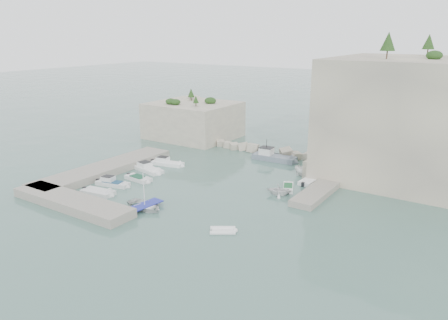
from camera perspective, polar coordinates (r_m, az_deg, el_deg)
The scene contains 22 objects.
ground at distance 58.17m, azimuth -3.28°, elevation -4.22°, with size 400.00×400.00×0.00m, color #4B7066.
cliff_east at distance 68.24m, azimuth 24.84°, elevation 4.78°, with size 26.00×22.00×17.00m, color beige.
cliff_terrace at distance 67.37m, azimuth 15.03°, elevation -0.76°, with size 8.00×10.00×2.50m, color beige.
outcrop_west at distance 88.13m, azimuth -4.02°, elevation 5.22°, with size 16.00×14.00×7.00m, color beige.
quay_west at distance 68.42m, azimuth -15.28°, elevation -1.13°, with size 5.00×24.00×1.10m, color #9E9689.
quay_south at distance 56.46m, azimuth -19.28°, elevation -5.20°, with size 18.00×4.00×1.10m, color #9E9689.
ledge_east at distance 60.27m, azimuth 12.93°, elevation -3.48°, with size 3.00×16.00×0.80m, color #9E9689.
breakwater at distance 76.29m, azimuth 6.03°, elevation 1.26°, with size 28.00×3.00×1.40m, color beige.
motorboat_a at distance 70.38m, azimuth -7.40°, elevation -0.66°, with size 5.84×1.74×1.40m, color white, non-canonical shape.
motorboat_b at distance 67.82m, azimuth -9.89°, elevation -1.43°, with size 6.13×2.00×1.40m, color white, non-canonical shape.
motorboat_c at distance 63.88m, azimuth -11.12°, elevation -2.61°, with size 4.66×1.69×0.70m, color silver, non-canonical shape.
motorboat_d at distance 62.45m, azimuth -14.31°, elevation -3.26°, with size 5.34×1.59×1.40m, color silver, non-canonical shape.
motorboat_e at distance 59.71m, azimuth -16.11°, elevation -4.31°, with size 4.88×2.00×0.70m, color silver, non-canonical shape.
rowboat at distance 53.65m, azimuth -10.29°, elevation -6.28°, with size 3.69×5.17×1.07m, color white.
inflatable_dinghy at distance 46.97m, azimuth -0.16°, elevation -9.39°, with size 2.95×1.43×0.44m, color white, non-canonical shape.
tender_east_a at distance 57.56m, azimuth 7.18°, elevation -4.55°, with size 2.75×3.19×1.68m, color white.
tender_east_b at distance 59.70m, azimuth 8.35°, elevation -3.83°, with size 3.91×1.33×0.70m, color silver, non-canonical shape.
tender_east_c at distance 63.23m, azimuth 11.28°, elevation -2.82°, with size 5.42×1.75×0.70m, color white, non-canonical shape.
tender_east_d at distance 65.62m, azimuth 11.17°, elevation -2.10°, with size 1.74×4.64×1.79m, color white.
work_boat at distance 72.83m, azimuth 6.57°, elevation -0.05°, with size 8.00×2.36×2.20m, color slate, non-canonical shape.
rowboat_mast at distance 52.71m, azimuth -10.44°, elevation -3.64°, with size 0.10×0.10×4.20m, color white.
vegetation at distance 69.57m, azimuth 21.69°, elevation 13.18°, with size 53.48×13.88×13.40m.
Camera 1 is at (32.86, -43.48, 20.34)m, focal length 35.00 mm.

